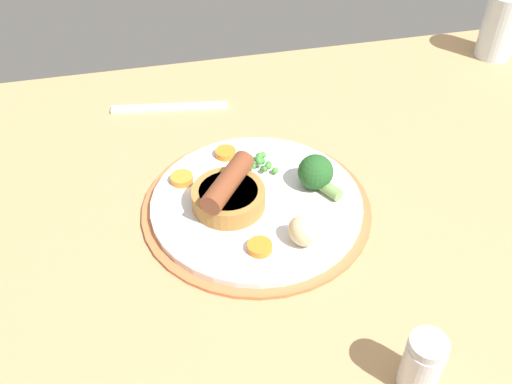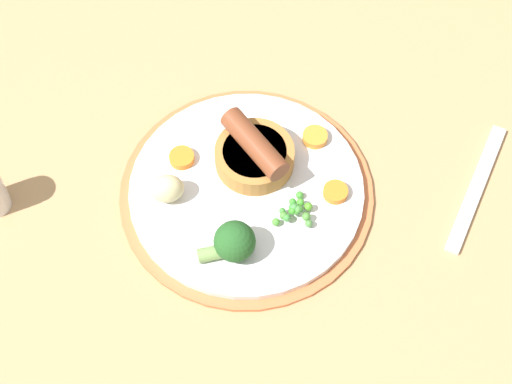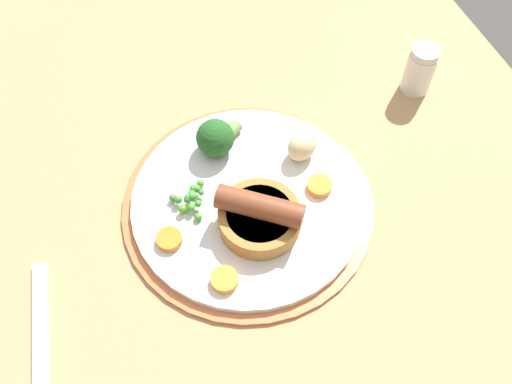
{
  "view_description": "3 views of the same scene",
  "coord_description": "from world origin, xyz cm",
  "px_view_note": "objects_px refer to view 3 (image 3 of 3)",
  "views": [
    {
      "loc": [
        15.3,
        49.89,
        52.88
      ],
      "look_at": [
        3.93,
        0.22,
        7.04
      ],
      "focal_mm": 40.0,
      "sensor_mm": 36.0,
      "label": 1
    },
    {
      "loc": [
        -43.34,
        -16.18,
        86.97
      ],
      "look_at": [
        1.69,
        -2.77,
        7.38
      ],
      "focal_mm": 60.0,
      "sensor_mm": 36.0,
      "label": 2
    },
    {
      "loc": [
        35.8,
        -12.17,
        59.28
      ],
      "look_at": [
        3.97,
        -0.25,
        6.04
      ],
      "focal_mm": 40.0,
      "sensor_mm": 36.0,
      "label": 3
    }
  ],
  "objects_px": {
    "sausage_pudding": "(260,216)",
    "pea_pile": "(190,198)",
    "carrot_slice_2": "(169,239)",
    "fork": "(41,345)",
    "potato_chunk_0": "(302,147)",
    "broccoli_floret_near": "(216,137)",
    "salt_shaker": "(420,70)",
    "dinner_plate": "(248,203)",
    "carrot_slice_0": "(320,186)",
    "carrot_slice_3": "(225,280)"
  },
  "relations": [
    {
      "from": "carrot_slice_0",
      "to": "fork",
      "type": "height_order",
      "value": "carrot_slice_0"
    },
    {
      "from": "salt_shaker",
      "to": "broccoli_floret_near",
      "type": "bearing_deg",
      "value": -87.15
    },
    {
      "from": "carrot_slice_2",
      "to": "salt_shaker",
      "type": "height_order",
      "value": "salt_shaker"
    },
    {
      "from": "broccoli_floret_near",
      "to": "carrot_slice_3",
      "type": "relative_size",
      "value": 2.18
    },
    {
      "from": "sausage_pudding",
      "to": "pea_pile",
      "type": "height_order",
      "value": "sausage_pudding"
    },
    {
      "from": "pea_pile",
      "to": "carrot_slice_2",
      "type": "bearing_deg",
      "value": -43.1
    },
    {
      "from": "pea_pile",
      "to": "fork",
      "type": "relative_size",
      "value": 0.27
    },
    {
      "from": "carrot_slice_0",
      "to": "carrot_slice_2",
      "type": "height_order",
      "value": "same"
    },
    {
      "from": "sausage_pudding",
      "to": "broccoli_floret_near",
      "type": "xyz_separation_m",
      "value": [
        -0.12,
        -0.01,
        0.0
      ]
    },
    {
      "from": "dinner_plate",
      "to": "carrot_slice_0",
      "type": "bearing_deg",
      "value": 79.6
    },
    {
      "from": "dinner_plate",
      "to": "pea_pile",
      "type": "distance_m",
      "value": 0.07
    },
    {
      "from": "carrot_slice_2",
      "to": "pea_pile",
      "type": "bearing_deg",
      "value": 136.9
    },
    {
      "from": "sausage_pudding",
      "to": "broccoli_floret_near",
      "type": "height_order",
      "value": "sausage_pudding"
    },
    {
      "from": "carrot_slice_3",
      "to": "carrot_slice_2",
      "type": "bearing_deg",
      "value": -148.17
    },
    {
      "from": "broccoli_floret_near",
      "to": "salt_shaker",
      "type": "xyz_separation_m",
      "value": [
        -0.01,
        0.28,
        -0.0
      ]
    },
    {
      "from": "sausage_pudding",
      "to": "salt_shaker",
      "type": "bearing_deg",
      "value": -117.07
    },
    {
      "from": "pea_pile",
      "to": "potato_chunk_0",
      "type": "bearing_deg",
      "value": 96.85
    },
    {
      "from": "broccoli_floret_near",
      "to": "carrot_slice_3",
      "type": "height_order",
      "value": "broccoli_floret_near"
    },
    {
      "from": "sausage_pudding",
      "to": "potato_chunk_0",
      "type": "bearing_deg",
      "value": -101.53
    },
    {
      "from": "potato_chunk_0",
      "to": "salt_shaker",
      "type": "height_order",
      "value": "salt_shaker"
    },
    {
      "from": "pea_pile",
      "to": "fork",
      "type": "distance_m",
      "value": 0.21
    },
    {
      "from": "salt_shaker",
      "to": "carrot_slice_2",
      "type": "bearing_deg",
      "value": -72.6
    },
    {
      "from": "dinner_plate",
      "to": "carrot_slice_0",
      "type": "distance_m",
      "value": 0.08
    },
    {
      "from": "broccoli_floret_near",
      "to": "fork",
      "type": "distance_m",
      "value": 0.29
    },
    {
      "from": "salt_shaker",
      "to": "dinner_plate",
      "type": "bearing_deg",
      "value": -70.73
    },
    {
      "from": "salt_shaker",
      "to": "carrot_slice_0",
      "type": "bearing_deg",
      "value": -59.76
    },
    {
      "from": "broccoli_floret_near",
      "to": "carrot_slice_2",
      "type": "height_order",
      "value": "broccoli_floret_near"
    },
    {
      "from": "sausage_pudding",
      "to": "salt_shaker",
      "type": "xyz_separation_m",
      "value": [
        -0.13,
        0.27,
        0.0
      ]
    },
    {
      "from": "dinner_plate",
      "to": "carrot_slice_0",
      "type": "height_order",
      "value": "carrot_slice_0"
    },
    {
      "from": "carrot_slice_0",
      "to": "carrot_slice_3",
      "type": "relative_size",
      "value": 0.98
    },
    {
      "from": "carrot_slice_2",
      "to": "broccoli_floret_near",
      "type": "bearing_deg",
      "value": 138.87
    },
    {
      "from": "broccoli_floret_near",
      "to": "fork",
      "type": "xyz_separation_m",
      "value": [
        0.16,
        -0.24,
        -0.03
      ]
    },
    {
      "from": "sausage_pudding",
      "to": "carrot_slice_0",
      "type": "height_order",
      "value": "sausage_pudding"
    },
    {
      "from": "potato_chunk_0",
      "to": "carrot_slice_3",
      "type": "xyz_separation_m",
      "value": [
        0.12,
        -0.14,
        -0.01
      ]
    },
    {
      "from": "potato_chunk_0",
      "to": "pea_pile",
      "type": "bearing_deg",
      "value": -83.15
    },
    {
      "from": "broccoli_floret_near",
      "to": "carrot_slice_0",
      "type": "distance_m",
      "value": 0.13
    },
    {
      "from": "carrot_slice_3",
      "to": "sausage_pudding",
      "type": "bearing_deg",
      "value": 131.21
    },
    {
      "from": "dinner_plate",
      "to": "sausage_pudding",
      "type": "bearing_deg",
      "value": 1.49
    },
    {
      "from": "potato_chunk_0",
      "to": "broccoli_floret_near",
      "type": "bearing_deg",
      "value": -116.72
    },
    {
      "from": "pea_pile",
      "to": "broccoli_floret_near",
      "type": "xyz_separation_m",
      "value": [
        -0.06,
        0.05,
        0.01
      ]
    },
    {
      "from": "carrot_slice_3",
      "to": "broccoli_floret_near",
      "type": "bearing_deg",
      "value": 164.03
    },
    {
      "from": "carrot_slice_0",
      "to": "potato_chunk_0",
      "type": "bearing_deg",
      "value": -178.68
    },
    {
      "from": "pea_pile",
      "to": "carrot_slice_3",
      "type": "relative_size",
      "value": 1.69
    },
    {
      "from": "pea_pile",
      "to": "carrot_slice_2",
      "type": "relative_size",
      "value": 1.76
    },
    {
      "from": "carrot_slice_2",
      "to": "fork",
      "type": "relative_size",
      "value": 0.16
    },
    {
      "from": "broccoli_floret_near",
      "to": "potato_chunk_0",
      "type": "distance_m",
      "value": 0.1
    },
    {
      "from": "potato_chunk_0",
      "to": "carrot_slice_2",
      "type": "height_order",
      "value": "potato_chunk_0"
    },
    {
      "from": "sausage_pudding",
      "to": "carrot_slice_2",
      "type": "height_order",
      "value": "sausage_pudding"
    },
    {
      "from": "sausage_pudding",
      "to": "carrot_slice_3",
      "type": "relative_size",
      "value": 3.11
    },
    {
      "from": "salt_shaker",
      "to": "sausage_pudding",
      "type": "bearing_deg",
      "value": -64.22
    }
  ]
}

